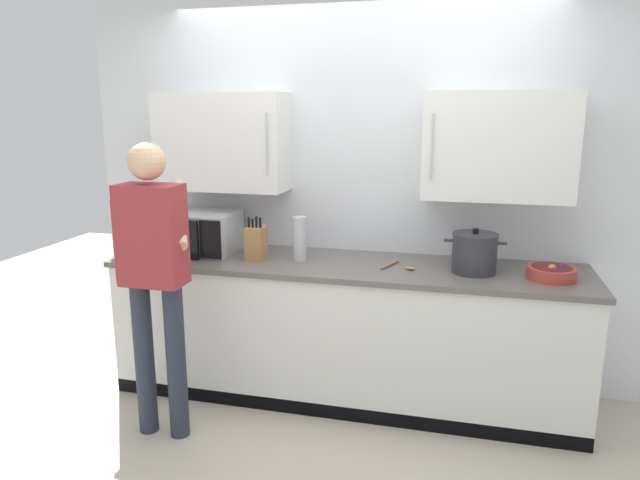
{
  "coord_description": "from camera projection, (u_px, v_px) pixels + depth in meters",
  "views": [
    {
      "loc": [
        0.7,
        -2.64,
        1.85
      ],
      "look_at": [
        -0.15,
        0.75,
        1.05
      ],
      "focal_mm": 32.32,
      "sensor_mm": 36.0,
      "label": 1
    }
  ],
  "objects": [
    {
      "name": "back_wall_tiled",
      "position": [
        356.0,
        166.0,
        3.82
      ],
      "size": [
        3.79,
        0.44,
        2.85
      ],
      "color": "silver",
      "rests_on": "ground_plane"
    },
    {
      "name": "thermos_flask",
      "position": [
        300.0,
        239.0,
        3.65
      ],
      "size": [
        0.09,
        0.09,
        0.28
      ],
      "color": "#B7BABF",
      "rests_on": "counter_unit"
    },
    {
      "name": "ground_plane",
      "position": [
        313.0,
        463.0,
        3.07
      ],
      "size": [
        9.6,
        9.6,
        0.0
      ],
      "primitive_type": "plane",
      "color": "#B7AD99"
    },
    {
      "name": "fruit_bowl",
      "position": [
        552.0,
        272.0,
        3.27
      ],
      "size": [
        0.27,
        0.27,
        0.09
      ],
      "color": "#AD3D33",
      "rests_on": "counter_unit"
    },
    {
      "name": "stock_pot",
      "position": [
        474.0,
        253.0,
        3.38
      ],
      "size": [
        0.36,
        0.26,
        0.27
      ],
      "color": "#2D2D33",
      "rests_on": "counter_unit"
    },
    {
      "name": "knife_block",
      "position": [
        256.0,
        243.0,
        3.69
      ],
      "size": [
        0.11,
        0.15,
        0.28
      ],
      "color": "#A37547",
      "rests_on": "counter_unit"
    },
    {
      "name": "person_figure",
      "position": [
        154.0,
        266.0,
        3.15
      ],
      "size": [
        0.44,
        0.57,
        1.68
      ],
      "color": "#282D3D",
      "rests_on": "ground_plane"
    },
    {
      "name": "counter_unit",
      "position": [
        344.0,
        330.0,
        3.72
      ],
      "size": [
        2.98,
        0.72,
        0.9
      ],
      "color": "white",
      "rests_on": "ground_plane"
    },
    {
      "name": "wooden_spoon",
      "position": [
        400.0,
        266.0,
        3.5
      ],
      "size": [
        0.21,
        0.21,
        0.02
      ],
      "color": "#A37547",
      "rests_on": "counter_unit"
    },
    {
      "name": "microwave_oven",
      "position": [
        195.0,
        232.0,
        3.88
      ],
      "size": [
        0.51,
        0.44,
        0.27
      ],
      "color": "#B7BABF",
      "rests_on": "counter_unit"
    }
  ]
}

